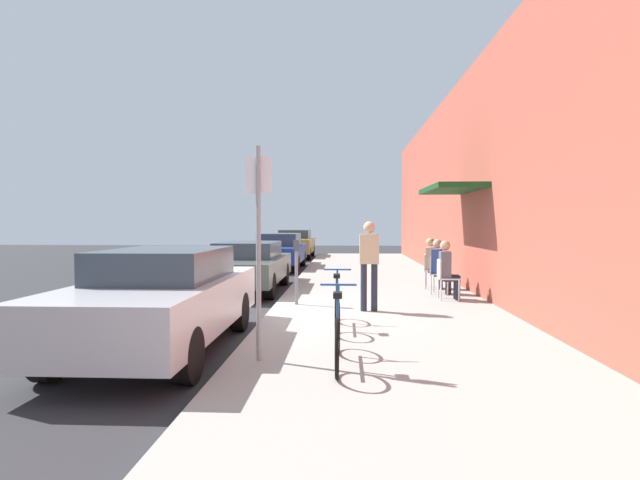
% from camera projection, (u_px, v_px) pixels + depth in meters
% --- Properties ---
extents(ground_plane, '(60.00, 60.00, 0.00)m').
position_uv_depth(ground_plane, '(268.00, 319.00, 9.33)').
color(ground_plane, '#2D2D30').
extents(sidewalk_slab, '(4.50, 32.00, 0.12)m').
position_uv_depth(sidewalk_slab, '(381.00, 300.00, 11.21)').
color(sidewalk_slab, '#9E9B93').
rests_on(sidewalk_slab, ground_plane).
extents(building_facade, '(1.40, 32.00, 5.62)m').
position_uv_depth(building_facade, '(490.00, 177.00, 11.00)').
color(building_facade, '#BC5442').
rests_on(building_facade, ground_plane).
extents(parked_car_0, '(1.80, 4.40, 1.42)m').
position_uv_depth(parked_car_0, '(163.00, 298.00, 6.96)').
color(parked_car_0, '#B7B7BC').
rests_on(parked_car_0, ground_plane).
extents(parked_car_1, '(1.80, 4.40, 1.29)m').
position_uv_depth(parked_car_1, '(248.00, 265.00, 13.06)').
color(parked_car_1, '#47514C').
rests_on(parked_car_1, ground_plane).
extents(parked_car_2, '(1.80, 4.40, 1.38)m').
position_uv_depth(parked_car_2, '(279.00, 251.00, 19.29)').
color(parked_car_2, navy).
rests_on(parked_car_2, ground_plane).
extents(parked_car_3, '(1.80, 4.40, 1.43)m').
position_uv_depth(parked_car_3, '(295.00, 243.00, 25.36)').
color(parked_car_3, '#A58433').
rests_on(parked_car_3, ground_plane).
extents(parking_meter, '(0.12, 0.10, 1.32)m').
position_uv_depth(parking_meter, '(296.00, 267.00, 10.22)').
color(parking_meter, slate).
rests_on(parking_meter, sidewalk_slab).
extents(street_sign, '(0.32, 0.06, 2.60)m').
position_uv_depth(street_sign, '(259.00, 236.00, 6.03)').
color(street_sign, gray).
rests_on(street_sign, sidewalk_slab).
extents(bicycle_0, '(0.46, 1.71, 0.90)m').
position_uv_depth(bicycle_0, '(338.00, 335.00, 5.86)').
color(bicycle_0, black).
rests_on(bicycle_0, sidewalk_slab).
extents(bicycle_1, '(0.46, 1.71, 0.90)m').
position_uv_depth(bicycle_1, '(337.00, 306.00, 7.92)').
color(bicycle_1, black).
rests_on(bicycle_1, sidewalk_slab).
extents(cafe_chair_0, '(0.46, 0.46, 0.87)m').
position_uv_depth(cafe_chair_0, '(445.00, 276.00, 10.87)').
color(cafe_chair_0, silver).
rests_on(cafe_chair_0, sidewalk_slab).
extents(seated_patron_0, '(0.43, 0.37, 1.29)m').
position_uv_depth(seated_patron_0, '(448.00, 268.00, 10.86)').
color(seated_patron_0, '#232838').
rests_on(seated_patron_0, sidewalk_slab).
extents(cafe_chair_1, '(0.56, 0.56, 0.87)m').
position_uv_depth(cafe_chair_1, '(437.00, 272.00, 11.81)').
color(cafe_chair_1, silver).
rests_on(cafe_chair_1, sidewalk_slab).
extents(seated_patron_1, '(0.51, 0.47, 1.29)m').
position_uv_depth(seated_patron_1, '(440.00, 264.00, 11.78)').
color(seated_patron_1, '#232838').
rests_on(seated_patron_1, sidewalk_slab).
extents(cafe_chair_2, '(0.52, 0.52, 0.87)m').
position_uv_depth(cafe_chair_2, '(430.00, 269.00, 12.76)').
color(cafe_chair_2, silver).
rests_on(cafe_chair_2, sidewalk_slab).
extents(seated_patron_2, '(0.48, 0.43, 1.29)m').
position_uv_depth(seated_patron_2, '(433.00, 261.00, 12.74)').
color(seated_patron_2, '#232838').
rests_on(seated_patron_2, sidewalk_slab).
extents(pedestrian_standing, '(0.36, 0.22, 1.70)m').
position_uv_depth(pedestrian_standing, '(369.00, 258.00, 9.43)').
color(pedestrian_standing, '#232838').
rests_on(pedestrian_standing, sidewalk_slab).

